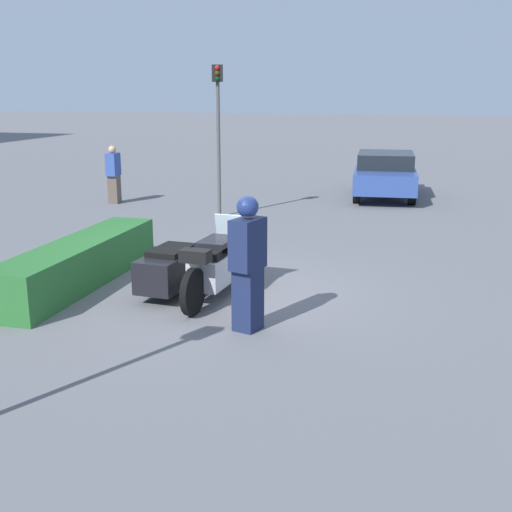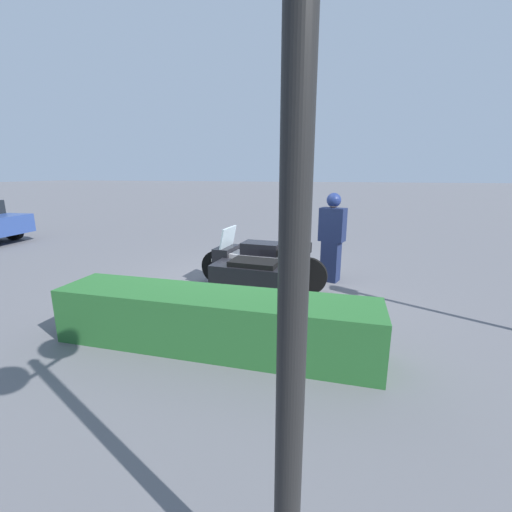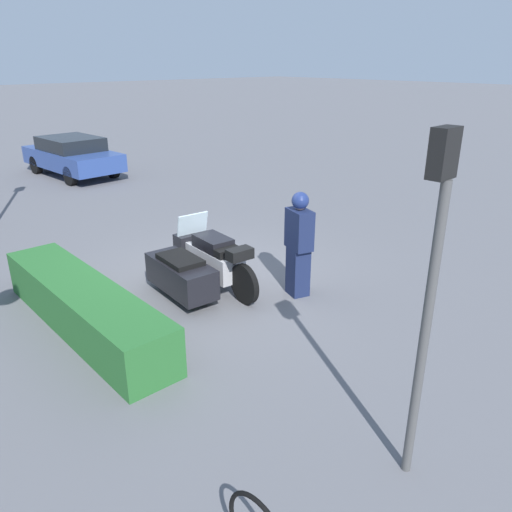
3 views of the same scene
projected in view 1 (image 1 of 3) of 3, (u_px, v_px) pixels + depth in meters
ground_plane at (223, 293)px, 10.12m from camera, size 160.00×160.00×0.00m
police_motorcycle at (197, 264)px, 10.02m from camera, size 2.53×1.48×1.17m
officer_rider at (248, 260)px, 8.36m from camera, size 0.56×0.43×1.81m
hedge_bush_curbside at (80, 263)px, 10.52m from camera, size 4.11×0.82×0.72m
traffic_light_near at (218, 120)px, 15.66m from camera, size 0.22×0.29×3.70m
parked_car_background at (385, 173)px, 19.11m from camera, size 4.21×2.00×1.32m
pedestrian_bystander at (114, 175)px, 18.02m from camera, size 0.47×0.31×1.62m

